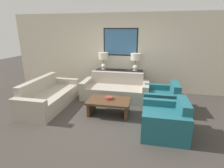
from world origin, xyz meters
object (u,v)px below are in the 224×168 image
Objects in this scene: couch_by_back_wall at (115,90)px; coffee_table at (109,104)px; console_table at (119,81)px; table_lamp_left at (104,58)px; couch_by_side at (49,97)px; armchair_near_back_wall at (162,100)px; table_lamp_right at (136,59)px; decorative_bowl at (109,98)px; armchair_near_camera at (165,121)px.

couch_by_back_wall is 1.15m from coffee_table.
table_lamp_left reaches higher than console_table.
armchair_near_back_wall is (3.11, 0.42, 0.00)m from couch_by_side.
couch_by_back_wall is 1.93× the size of coffee_table.
table_lamp_right is 0.28× the size of couch_by_side.
table_lamp_left is 2.02m from decorative_bowl.
table_lamp_right reaches higher than couch_by_back_wall.
armchair_near_camera is (1.38, -1.75, 0.00)m from couch_by_back_wall.
table_lamp_left is 1.00× the size of table_lamp_right.
table_lamp_right is 2.10m from coffee_table.
decorative_bowl is (0.04, -1.78, 0.04)m from console_table.
couch_by_back_wall is at bearing 29.10° from couch_by_side.
couch_by_back_wall is at bearing 91.90° from decorative_bowl.
decorative_bowl is (1.76, -0.13, 0.16)m from couch_by_side.
table_lamp_right reaches higher than coffee_table.
armchair_near_back_wall is (1.35, 0.55, -0.16)m from decorative_bowl.
armchair_near_camera is (1.35, -0.65, -0.16)m from decorative_bowl.
table_lamp_right is at bearing 108.93° from armchair_near_camera.
table_lamp_right is 1.74m from armchair_near_back_wall.
console_table reaches higher than coffee_table.
couch_by_back_wall is 2.23m from armchair_near_camera.
table_lamp_right is at bearing 0.00° from table_lamp_left.
armchair_near_camera is (1.94, -2.43, -0.91)m from table_lamp_left.
console_table is 1.49× the size of coffee_table.
console_table is 1.78m from decorative_bowl.
armchair_near_back_wall and armchair_near_camera have the same top height.
armchair_near_back_wall is (1.38, -1.23, -0.12)m from console_table.
table_lamp_right is 2.96m from couch_by_side.
console_table is at bearing 119.64° from armchair_near_camera.
table_lamp_right is 2.73m from armchair_near_camera.
decorative_bowl is 1.51m from armchair_near_camera.
console_table is 2.39m from couch_by_side.
couch_by_back_wall reaches higher than coffee_table.
decorative_bowl is 1.46m from armchair_near_back_wall.
armchair_near_camera is at bearing -51.51° from table_lamp_left.
couch_by_back_wall is 10.13× the size of decorative_bowl.
table_lamp_left is 2.12m from coffee_table.
armchair_near_back_wall is at bearing -32.50° from table_lamp_left.
couch_by_side is (-1.18, -1.65, -0.91)m from table_lamp_left.
console_table reaches higher than armchair_near_back_wall.
coffee_table is at bearing -105.38° from table_lamp_right.
coffee_table is 0.15m from decorative_bowl.
table_lamp_right reaches higher than decorative_bowl.
coffee_table is (1.77, -0.18, 0.02)m from couch_by_side.
couch_by_side is 3.14m from armchair_near_back_wall.
table_lamp_left is 2.22m from couch_by_side.
table_lamp_right is 0.58× the size of armchair_near_back_wall.
couch_by_side is (-1.73, -1.65, -0.12)m from console_table.
table_lamp_right is at bearing 0.00° from console_table.
couch_by_back_wall is 2.07× the size of armchair_near_back_wall.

